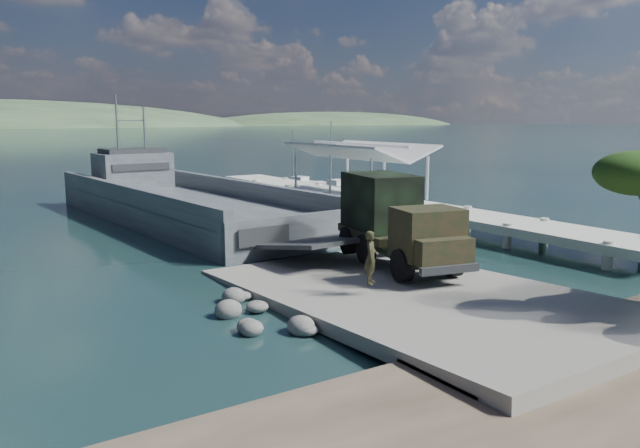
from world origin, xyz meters
The scene contains 10 objects.
ground centered at (0.00, 0.00, 0.00)m, with size 1400.00×1400.00×0.00m, color #163535.
boat_ramp centered at (0.00, -1.00, 0.25)m, with size 10.00×18.00×0.50m, color gray.
shoreline_rocks centered at (-6.20, 0.50, 0.00)m, with size 3.20×5.60×0.90m, color #4D4D4B, non-canonical shape.
distant_headlands centered at (50.00, 560.00, 0.00)m, with size 1000.00×240.00×48.00m, color #30462C, non-canonical shape.
pier centered at (13.00, 18.77, 1.60)m, with size 6.40×44.00×6.10m.
landing_craft centered at (-0.24, 22.54, 0.80)m, with size 10.06×33.11×9.71m.
military_truck centered at (2.42, 2.99, 2.49)m, with size 4.46×8.98×4.00m.
soldier centered at (-1.62, -0.44, 1.52)m, with size 0.74×0.49×2.04m, color black.
sailboat_near centered at (18.79, 31.99, 0.38)m, with size 1.92×5.85×7.05m.
sailboat_far centered at (18.05, 38.01, 0.33)m, with size 2.82×5.35×6.26m.
Camera 1 is at (-15.89, -18.65, 7.11)m, focal length 35.00 mm.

